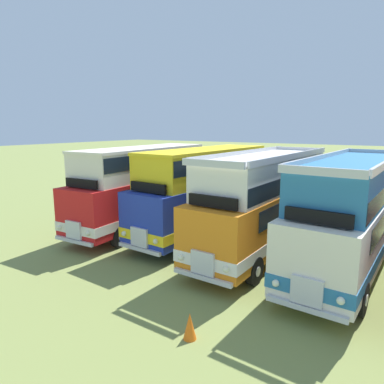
{
  "coord_description": "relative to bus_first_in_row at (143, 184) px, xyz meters",
  "views": [
    {
      "loc": [
        1.93,
        -14.87,
        5.61
      ],
      "look_at": [
        -7.9,
        0.37,
        2.18
      ],
      "focal_mm": 32.57,
      "sensor_mm": 36.0,
      "label": 1
    }
  ],
  "objects": [
    {
      "name": "ground_plane",
      "position": [
        10.74,
        0.24,
        -2.47
      ],
      "size": [
        200.0,
        200.0,
        0.0
      ],
      "primitive_type": "plane",
      "color": "olive"
    },
    {
      "name": "cone_mid_row",
      "position": [
        8.04,
        -7.56,
        -2.09
      ],
      "size": [
        0.36,
        0.36,
        0.75
      ],
      "primitive_type": "cone",
      "color": "orange",
      "rests_on": "ground"
    },
    {
      "name": "bus_fourth_in_row",
      "position": [
        10.74,
        -0.04,
        -0.11
      ],
      "size": [
        3.05,
        10.6,
        4.52
      ],
      "color": "silver",
      "rests_on": "ground"
    },
    {
      "name": "rope_fence_line",
      "position": [
        10.74,
        10.79,
        -1.75
      ],
      "size": [
        27.54,
        0.08,
        1.05
      ],
      "color": "#8C704C",
      "rests_on": "ground"
    },
    {
      "name": "bus_second_in_row",
      "position": [
        3.59,
        0.69,
        -0.0
      ],
      "size": [
        2.98,
        9.8,
        4.49
      ],
      "color": "#1E339E",
      "rests_on": "ground"
    },
    {
      "name": "bus_first_in_row",
      "position": [
        0.0,
        0.0,
        0.0
      ],
      "size": [
        2.99,
        10.03,
        4.49
      ],
      "color": "red",
      "rests_on": "ground"
    },
    {
      "name": "bus_third_in_row",
      "position": [
        7.16,
        -0.03,
        -0.11
      ],
      "size": [
        2.87,
        10.23,
        4.52
      ],
      "color": "orange",
      "rests_on": "ground"
    }
  ]
}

